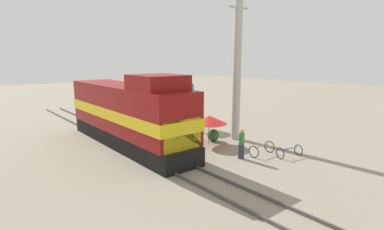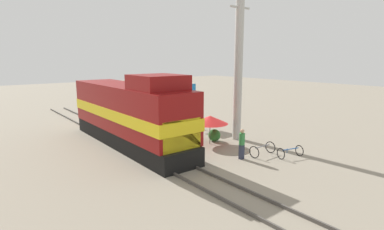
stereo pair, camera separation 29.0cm
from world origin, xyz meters
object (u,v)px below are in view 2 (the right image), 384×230
object	(u,v)px
billboard_sign	(188,95)
bicycle_spare	(290,152)
utility_pole	(238,66)
vendor_umbrella	(210,120)
person_bystander	(242,143)
locomotive	(131,114)
bicycle	(262,149)

from	to	relation	value
billboard_sign	bicycle_spare	world-z (taller)	billboard_sign
utility_pole	vendor_umbrella	size ratio (longest dim) A/B	4.26
utility_pole	person_bystander	world-z (taller)	utility_pole
person_bystander	billboard_sign	bearing A→B (deg)	72.63
vendor_umbrella	bicycle_spare	xyz separation A→B (m)	(1.82, -5.13, -1.36)
vendor_umbrella	person_bystander	bearing A→B (deg)	-100.09
utility_pole	billboard_sign	distance (m)	6.11
locomotive	bicycle_spare	world-z (taller)	locomotive
bicycle	billboard_sign	bearing A→B (deg)	-9.25
utility_pole	person_bystander	xyz separation A→B (m)	(-3.01, -3.26, -4.26)
billboard_sign	vendor_umbrella	bearing A→B (deg)	-111.88
vendor_umbrella	bicycle	xyz separation A→B (m)	(0.86, -3.84, -1.33)
billboard_sign	person_bystander	size ratio (longest dim) A/B	2.02
utility_pole	vendor_umbrella	world-z (taller)	utility_pole
utility_pole	vendor_umbrella	xyz separation A→B (m)	(-2.39, 0.23, -3.54)
billboard_sign	person_bystander	xyz separation A→B (m)	(-2.75, -8.80, -1.69)
vendor_umbrella	person_bystander	size ratio (longest dim) A/B	1.36
vendor_umbrella	billboard_sign	xyz separation A→B (m)	(2.13, 5.31, 0.97)
bicycle_spare	billboard_sign	bearing A→B (deg)	-167.92
utility_pole	person_bystander	distance (m)	6.15
billboard_sign	bicycle_spare	xyz separation A→B (m)	(-0.31, -10.44, -2.33)
locomotive	utility_pole	size ratio (longest dim) A/B	1.22
bicycle	bicycle_spare	xyz separation A→B (m)	(0.96, -1.29, -0.03)
bicycle	bicycle_spare	bearing A→B (deg)	-144.75
vendor_umbrella	bicycle	world-z (taller)	vendor_umbrella
vendor_umbrella	person_bystander	world-z (taller)	vendor_umbrella
locomotive	vendor_umbrella	bearing A→B (deg)	-33.32
vendor_umbrella	bicycle	distance (m)	4.15
locomotive	person_bystander	size ratio (longest dim) A/B	7.10
billboard_sign	bicycle	bearing A→B (deg)	-97.91
vendor_umbrella	billboard_sign	bearing A→B (deg)	68.12
utility_pole	billboard_sign	size ratio (longest dim) A/B	2.87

